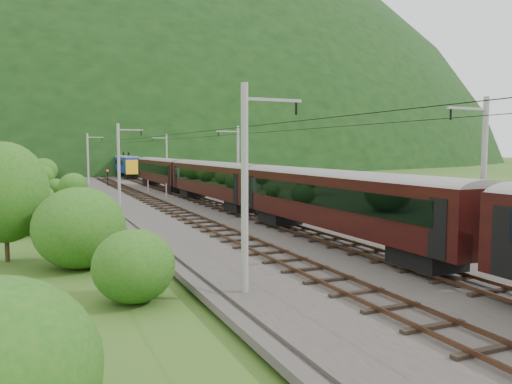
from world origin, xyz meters
name	(u,v)px	position (x,y,z in m)	size (l,w,h in m)	color
ground	(376,282)	(0.00, 0.00, 0.00)	(600.00, 600.00, 0.00)	#2A4F18
railbed	(276,241)	(0.00, 10.00, 0.15)	(14.00, 220.00, 0.30)	#38332D
track_left	(240,240)	(-2.40, 10.00, 0.37)	(2.40, 220.00, 0.27)	brown
track_right	(310,235)	(2.40, 10.00, 0.37)	(2.40, 220.00, 0.27)	brown
catenary_left	(120,163)	(-6.12, 32.00, 4.50)	(2.54, 192.28, 8.00)	gray
catenary_right	(237,162)	(6.12, 32.00, 4.50)	(2.54, 192.28, 8.00)	gray
overhead_wires	(276,128)	(0.00, 10.00, 7.10)	(4.83, 198.00, 0.03)	black
mountain_main	(66,161)	(0.00, 260.00, 0.00)	(504.00, 360.00, 244.00)	black
train	(260,180)	(2.40, 17.74, 3.41)	(2.86, 137.76, 4.97)	black
hazard_post_near	(148,186)	(-0.41, 46.88, 1.07)	(0.16, 0.16, 1.54)	red
hazard_post_far	(166,190)	(0.27, 39.76, 1.07)	(0.16, 0.16, 1.53)	red
signal	(108,176)	(-3.80, 60.03, 1.75)	(0.27, 0.27, 2.47)	black
vegetation_left	(33,202)	(-13.79, 20.44, 2.15)	(12.75, 149.55, 6.21)	#1E5516
vegetation_right	(297,193)	(11.24, 28.17, 1.27)	(5.67, 92.98, 2.87)	#1E5516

